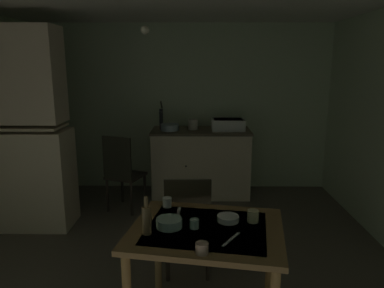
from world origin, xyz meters
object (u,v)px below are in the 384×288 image
serving_bowl_wide (228,218)px  glass_bottle (147,219)px  chair_far_side (188,222)px  chair_by_counter (123,172)px  dining_table (206,241)px  mug_tall (167,202)px  mixing_bowl_counter (170,127)px  hutch_cabinet (28,137)px  sink_basin (228,124)px  hand_pump (161,117)px

serving_bowl_wide → glass_bottle: bearing=-159.7°
chair_far_side → chair_by_counter: bearing=120.7°
dining_table → serving_bowl_wide: (0.15, 0.10, 0.12)m
mug_tall → mixing_bowl_counter: bearing=93.5°
mixing_bowl_counter → chair_far_side: 2.05m
dining_table → mug_tall: mug_tall is taller
hutch_cabinet → chair_far_side: (1.76, -0.98, -0.54)m
chair_by_counter → serving_bowl_wide: chair_by_counter is taller
sink_basin → chair_by_counter: size_ratio=0.46×
hand_pump → mug_tall: 2.39m
hutch_cabinet → mixing_bowl_counter: 1.78m
chair_by_counter → mug_tall: (0.69, -1.69, 0.28)m
chair_far_side → chair_by_counter: (-0.83, 1.40, 0.02)m
chair_by_counter → glass_bottle: glass_bottle is taller
dining_table → chair_far_side: size_ratio=1.24×
hand_pump → glass_bottle: bearing=-86.5°
chair_by_counter → glass_bottle: 2.24m
sink_basin → serving_bowl_wide: sink_basin is taller
hutch_cabinet → glass_bottle: (1.52, -1.71, -0.19)m
dining_table → hand_pump: bearing=101.5°
mixing_bowl_counter → glass_bottle: (0.05, -2.71, -0.12)m
hand_pump → chair_far_side: (0.41, -2.07, -0.61)m
sink_basin → glass_bottle: (-0.74, -2.76, -0.16)m
dining_table → glass_bottle: glass_bottle is taller
hutch_cabinet → mixing_bowl_counter: hutch_cabinet is taller
hand_pump → dining_table: hand_pump is taller
hand_pump → serving_bowl_wide: 2.72m
hutch_cabinet → chair_far_side: size_ratio=2.44×
hutch_cabinet → chair_by_counter: size_ratio=2.28×
dining_table → serving_bowl_wide: size_ratio=7.40×
chair_far_side → sink_basin: bearing=76.0°
mixing_bowl_counter → glass_bottle: bearing=-89.0°
mixing_bowl_counter → chair_far_side: bearing=-81.7°
mixing_bowl_counter → chair_by_counter: mixing_bowl_counter is taller
hutch_cabinet → hand_pump: bearing=38.8°
sink_basin → hand_pump: hand_pump is taller
hand_pump → chair_far_side: 2.19m
sink_basin → serving_bowl_wide: size_ratio=2.91×
glass_bottle → mixing_bowl_counter: bearing=91.0°
hand_pump → chair_by_counter: (-0.42, -0.66, -0.59)m
serving_bowl_wide → chair_far_side: bearing=118.6°
sink_basin → dining_table: size_ratio=0.39×
serving_bowl_wide → mixing_bowl_counter: bearing=103.0°
sink_basin → mixing_bowl_counter: (-0.79, -0.05, -0.03)m
mixing_bowl_counter → dining_table: 2.67m
hutch_cabinet → chair_far_side: hutch_cabinet is taller
chair_by_counter → glass_bottle: bearing=-74.5°
glass_bottle → dining_table: bearing=13.7°
mug_tall → hutch_cabinet: bearing=141.9°
mug_tall → hand_pump: bearing=96.4°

